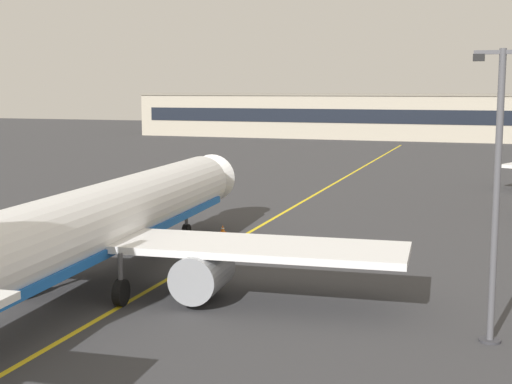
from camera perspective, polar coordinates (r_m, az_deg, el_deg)
taxiway_centreline at (r=51.65m, az=-1.18°, el=-3.53°), size 4.32×179.96×0.01m
airliner_foreground at (r=38.20m, az=-12.93°, el=-2.70°), size 32.30×41.52×11.65m
apron_lamp_post at (r=30.92m, az=18.20°, el=0.03°), size 2.24×0.90×11.91m
safety_cone_by_nose_gear at (r=53.35m, az=-2.60°, el=-2.88°), size 0.44×0.44×0.55m
terminal_building at (r=154.14m, az=13.38°, el=5.70°), size 125.91×12.40×9.36m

